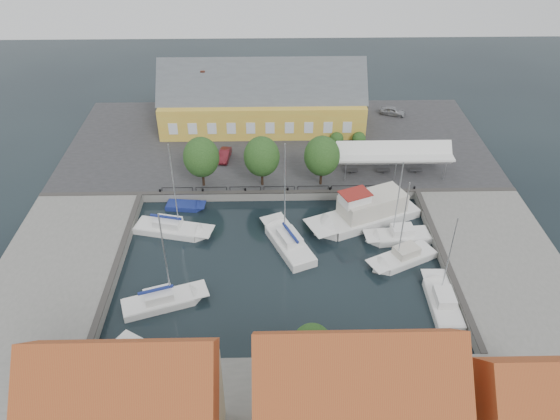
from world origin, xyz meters
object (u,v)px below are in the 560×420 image
Objects in this scene: launch_sw at (138,348)px; launch_nw at (185,207)px; car_silver at (393,111)px; east_boat_b at (403,259)px; west_boat_d at (163,302)px; trawler at (367,213)px; center_sailboat at (288,243)px; east_boat_a at (399,237)px; warehouse at (258,102)px; west_boat_a at (172,230)px; tent_canopy at (394,154)px; car_red at (224,155)px; east_boat_c at (442,302)px.

launch_nw is at bearing 85.92° from launch_sw.
launch_sw is at bearing 166.05° from car_silver.
car_silver is at bearing 81.36° from east_boat_b.
west_boat_d is 5.47m from launch_sw.
trawler is at bearing 39.02° from launch_sw.
center_sailboat reaches higher than east_boat_a.
west_boat_a is at bearing -110.85° from warehouse.
trawler is at bearing 31.32° from west_boat_d.
car_silver is 32.32m from east_boat_b.
tent_canopy is at bearing -39.86° from warehouse.
launch_sw is at bearing -93.48° from car_red.
east_boat_a is 24.44m from launch_nw.
tent_canopy reaches higher than launch_sw.
east_boat_a is at bearing 21.17° from west_boat_d.
center_sailboat is at bearing -82.87° from warehouse.
tent_canopy reaches higher than car_red.
west_boat_a is at bearing -175.63° from trawler.
west_boat_d is 2.27× the size of launch_nw.
car_silver is 33.61m from center_sailboat.
trawler is 20.83m from launch_nw.
west_boat_d is (-20.71, -12.60, -0.75)m from trawler.
west_boat_a is at bearing 156.56° from east_boat_c.
car_silver is 39.38m from west_boat_a.
east_boat_a is (2.99, -3.42, -0.75)m from trawler.
center_sailboat is 2.73× the size of launch_sw.
launch_sw is (-26.44, -26.54, -3.59)m from tent_canopy.
launch_nw is at bearing -113.19° from warehouse.
car_red is 0.34× the size of west_boat_d.
warehouse is 7.74× the size of car_red.
west_boat_a is (-4.90, -13.99, -1.34)m from car_red.
east_boat_a is at bearing 102.14° from east_boat_c.
west_boat_d is at bearing -148.68° from trawler.
east_boat_a is 0.95× the size of west_boat_d.
east_boat_a is (-4.59, -28.38, -1.38)m from car_silver.
east_boat_c is at bearing -163.03° from car_silver.
car_red is at bearing 138.35° from car_silver.
center_sailboat is (-16.45, -29.28, -1.28)m from car_silver.
car_red is at bearing 141.07° from east_boat_a.
west_boat_d is (-11.83, -8.28, -0.09)m from center_sailboat.
west_boat_a is (-29.01, -26.60, -1.37)m from car_silver.
tent_canopy is 16.75m from car_silver.
west_boat_d is at bearing -139.72° from tent_canopy.
tent_canopy is 1.13× the size of center_sailboat.
trawler is 1.25× the size of west_boat_d.
east_boat_b is 25.35m from launch_nw.
car_silver is (3.21, 16.31, -2.04)m from tent_canopy.
launch_sw is at bearing -156.21° from east_boat_b.
east_boat_a is at bearing -4.18° from west_boat_a.
launch_nw is (-24.95, -5.65, -3.59)m from tent_canopy.
tent_canopy is at bearing 12.76° from launch_nw.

